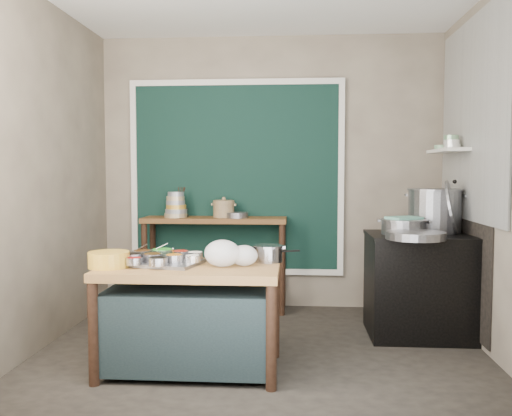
# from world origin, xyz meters

# --- Properties ---
(floor) EXTENTS (3.50, 3.00, 0.02)m
(floor) POSITION_xyz_m (0.00, 0.00, -0.01)
(floor) COLOR #2F2B24
(floor) RESTS_ON ground
(back_wall) EXTENTS (3.50, 0.02, 2.80)m
(back_wall) POSITION_xyz_m (0.00, 1.51, 1.40)
(back_wall) COLOR gray
(back_wall) RESTS_ON floor
(left_wall) EXTENTS (0.02, 3.00, 2.80)m
(left_wall) POSITION_xyz_m (-1.76, 0.00, 1.40)
(left_wall) COLOR gray
(left_wall) RESTS_ON floor
(right_wall) EXTENTS (0.02, 3.00, 2.80)m
(right_wall) POSITION_xyz_m (1.76, 0.00, 1.40)
(right_wall) COLOR gray
(right_wall) RESTS_ON floor
(curtain_panel) EXTENTS (2.10, 0.02, 1.90)m
(curtain_panel) POSITION_xyz_m (-0.35, 1.47, 1.35)
(curtain_panel) COLOR black
(curtain_panel) RESTS_ON back_wall
(curtain_frame) EXTENTS (2.22, 0.03, 2.02)m
(curtain_frame) POSITION_xyz_m (-0.35, 1.46, 1.35)
(curtain_frame) COLOR beige
(curtain_frame) RESTS_ON back_wall
(tile_panel) EXTENTS (0.02, 1.70, 1.70)m
(tile_panel) POSITION_xyz_m (1.74, 0.55, 1.85)
(tile_panel) COLOR #B2B2AA
(tile_panel) RESTS_ON right_wall
(soot_patch) EXTENTS (0.01, 1.30, 1.30)m
(soot_patch) POSITION_xyz_m (1.74, 0.65, 0.70)
(soot_patch) COLOR black
(soot_patch) RESTS_ON right_wall
(wall_shelf) EXTENTS (0.22, 0.70, 0.03)m
(wall_shelf) POSITION_xyz_m (1.63, 0.85, 1.60)
(wall_shelf) COLOR beige
(wall_shelf) RESTS_ON right_wall
(prep_table) EXTENTS (1.25, 0.72, 0.75)m
(prep_table) POSITION_xyz_m (-0.47, -0.41, 0.38)
(prep_table) COLOR olive
(prep_table) RESTS_ON floor
(back_counter) EXTENTS (1.45, 0.40, 0.95)m
(back_counter) POSITION_xyz_m (-0.55, 1.28, 0.47)
(back_counter) COLOR brown
(back_counter) RESTS_ON floor
(stove_block) EXTENTS (0.90, 0.68, 0.85)m
(stove_block) POSITION_xyz_m (1.35, 0.55, 0.42)
(stove_block) COLOR black
(stove_block) RESTS_ON floor
(stove_top) EXTENTS (0.92, 0.69, 0.03)m
(stove_top) POSITION_xyz_m (1.35, 0.55, 0.86)
(stove_top) COLOR black
(stove_top) RESTS_ON stove_block
(condiment_tray) EXTENTS (0.60, 0.49, 0.02)m
(condiment_tray) POSITION_xyz_m (-0.69, -0.37, 0.76)
(condiment_tray) COLOR gray
(condiment_tray) RESTS_ON prep_table
(condiment_bowls) EXTENTS (0.56, 0.46, 0.07)m
(condiment_bowls) POSITION_xyz_m (-0.71, -0.35, 0.80)
(condiment_bowls) COLOR gray
(condiment_bowls) RESTS_ON condiment_tray
(yellow_basin) EXTENTS (0.30, 0.30, 0.11)m
(yellow_basin) POSITION_xyz_m (-1.02, -0.51, 0.80)
(yellow_basin) COLOR gold
(yellow_basin) RESTS_ON prep_table
(saucepan) EXTENTS (0.28, 0.28, 0.12)m
(saucepan) POSITION_xyz_m (0.07, -0.20, 0.81)
(saucepan) COLOR gray
(saucepan) RESTS_ON prep_table
(plastic_bag_a) EXTENTS (0.29, 0.27, 0.19)m
(plastic_bag_a) POSITION_xyz_m (-0.24, -0.43, 0.84)
(plastic_bag_a) COLOR white
(plastic_bag_a) RESTS_ON prep_table
(plastic_bag_b) EXTENTS (0.22, 0.20, 0.15)m
(plastic_bag_b) POSITION_xyz_m (-0.10, -0.38, 0.82)
(plastic_bag_b) COLOR white
(plastic_bag_b) RESTS_ON prep_table
(bowl_stack) EXTENTS (0.23, 0.23, 0.26)m
(bowl_stack) POSITION_xyz_m (-0.94, 1.25, 1.06)
(bowl_stack) COLOR tan
(bowl_stack) RESTS_ON back_counter
(utensil_cup) EXTENTS (0.21, 0.21, 0.09)m
(utensil_cup) POSITION_xyz_m (-0.90, 1.30, 1.00)
(utensil_cup) COLOR gray
(utensil_cup) RESTS_ON back_counter
(ceramic_crock) EXTENTS (0.29, 0.29, 0.15)m
(ceramic_crock) POSITION_xyz_m (-0.46, 1.29, 1.03)
(ceramic_crock) COLOR olive
(ceramic_crock) RESTS_ON back_counter
(wide_bowl) EXTENTS (0.28, 0.28, 0.06)m
(wide_bowl) POSITION_xyz_m (-0.32, 1.24, 0.98)
(wide_bowl) COLOR gray
(wide_bowl) RESTS_ON back_counter
(stock_pot) EXTENTS (0.61, 0.61, 0.38)m
(stock_pot) POSITION_xyz_m (1.49, 0.72, 1.07)
(stock_pot) COLOR gray
(stock_pot) RESTS_ON stove_top
(pot_lid) EXTENTS (0.27, 0.48, 0.46)m
(pot_lid) POSITION_xyz_m (1.60, 0.59, 1.11)
(pot_lid) COLOR gray
(pot_lid) RESTS_ON stove_top
(steamer) EXTENTS (0.48, 0.48, 0.13)m
(steamer) POSITION_xyz_m (1.18, 0.51, 0.95)
(steamer) COLOR gray
(steamer) RESTS_ON stove_top
(green_cloth) EXTENTS (0.32, 0.30, 0.02)m
(green_cloth) POSITION_xyz_m (1.18, 0.51, 1.02)
(green_cloth) COLOR #5DA08F
(green_cloth) RESTS_ON steamer
(shallow_pan) EXTENTS (0.52, 0.52, 0.06)m
(shallow_pan) POSITION_xyz_m (1.21, 0.18, 0.91)
(shallow_pan) COLOR gray
(shallow_pan) RESTS_ON stove_top
(shelf_bowl_stack) EXTENTS (0.14, 0.14, 0.11)m
(shelf_bowl_stack) POSITION_xyz_m (1.63, 0.75, 1.67)
(shelf_bowl_stack) COLOR silver
(shelf_bowl_stack) RESTS_ON wall_shelf
(shelf_bowl_green) EXTENTS (0.14, 0.14, 0.05)m
(shelf_bowl_green) POSITION_xyz_m (1.63, 1.09, 1.64)
(shelf_bowl_green) COLOR gray
(shelf_bowl_green) RESTS_ON wall_shelf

